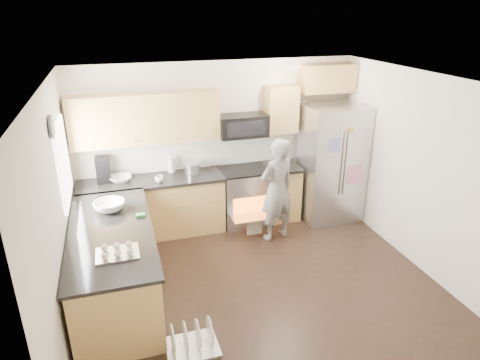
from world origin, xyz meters
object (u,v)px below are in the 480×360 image
object	(u,v)px
stove_range	(244,184)
refrigerator	(332,164)
dish_rack	(192,342)
person	(277,190)

from	to	relation	value
stove_range	refrigerator	world-z (taller)	refrigerator
stove_range	refrigerator	bearing A→B (deg)	-9.70
refrigerator	dish_rack	distance (m)	3.77
person	dish_rack	size ratio (longest dim) A/B	2.91
stove_range	dish_rack	bearing A→B (deg)	-118.09
refrigerator	dish_rack	bearing A→B (deg)	-139.34
person	dish_rack	distance (m)	2.67
person	dish_rack	xyz separation A→B (m)	(-1.69, -1.95, -0.71)
stove_range	person	world-z (taller)	stove_range
stove_range	person	bearing A→B (deg)	-65.53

